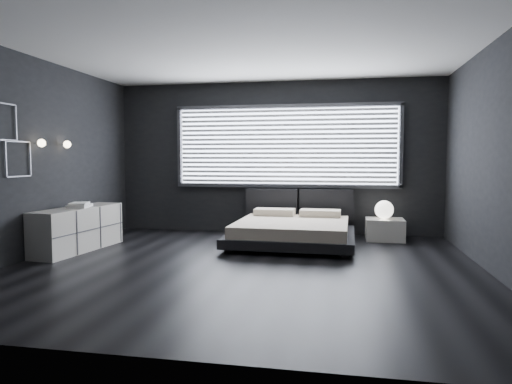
# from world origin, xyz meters

# --- Properties ---
(room) EXTENTS (6.04, 6.00, 2.80)m
(room) POSITION_xyz_m (0.00, 0.00, 1.40)
(room) COLOR black
(room) RESTS_ON ground
(window) EXTENTS (4.14, 0.09, 1.52)m
(window) POSITION_xyz_m (0.20, 2.70, 1.61)
(window) COLOR white
(window) RESTS_ON ground
(headboard) EXTENTS (1.96, 0.16, 0.52)m
(headboard) POSITION_xyz_m (0.45, 2.64, 0.57)
(headboard) COLOR black
(headboard) RESTS_ON ground
(sconce_near) EXTENTS (0.18, 0.11, 0.11)m
(sconce_near) POSITION_xyz_m (-2.88, 0.05, 1.60)
(sconce_near) COLOR silver
(sconce_near) RESTS_ON ground
(sconce_far) EXTENTS (0.18, 0.11, 0.11)m
(sconce_far) POSITION_xyz_m (-2.88, 0.65, 1.60)
(sconce_far) COLOR silver
(sconce_far) RESTS_ON ground
(wall_art_upper) EXTENTS (0.01, 0.48, 0.48)m
(wall_art_upper) POSITION_xyz_m (-2.98, -0.55, 1.85)
(wall_art_upper) COLOR #47474C
(wall_art_upper) RESTS_ON ground
(wall_art_lower) EXTENTS (0.01, 0.48, 0.48)m
(wall_art_lower) POSITION_xyz_m (-2.98, -0.30, 1.38)
(wall_art_lower) COLOR #47474C
(wall_art_lower) RESTS_ON ground
(bed) EXTENTS (1.99, 1.90, 0.51)m
(bed) POSITION_xyz_m (0.46, 1.59, 0.23)
(bed) COLOR black
(bed) RESTS_ON ground
(nightstand) EXTENTS (0.63, 0.53, 0.37)m
(nightstand) POSITION_xyz_m (1.95, 2.30, 0.18)
(nightstand) COLOR beige
(nightstand) RESTS_ON ground
(orb_lamp) EXTENTS (0.31, 0.31, 0.31)m
(orb_lamp) POSITION_xyz_m (1.94, 2.30, 0.52)
(orb_lamp) COLOR white
(orb_lamp) RESTS_ON nightstand
(dresser) EXTENTS (0.63, 1.67, 0.65)m
(dresser) POSITION_xyz_m (-2.67, 0.55, 0.33)
(dresser) COLOR beige
(dresser) RESTS_ON ground
(book_stack) EXTENTS (0.34, 0.41, 0.07)m
(book_stack) POSITION_xyz_m (-2.64, 0.55, 0.69)
(book_stack) COLOR silver
(book_stack) RESTS_ON dresser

